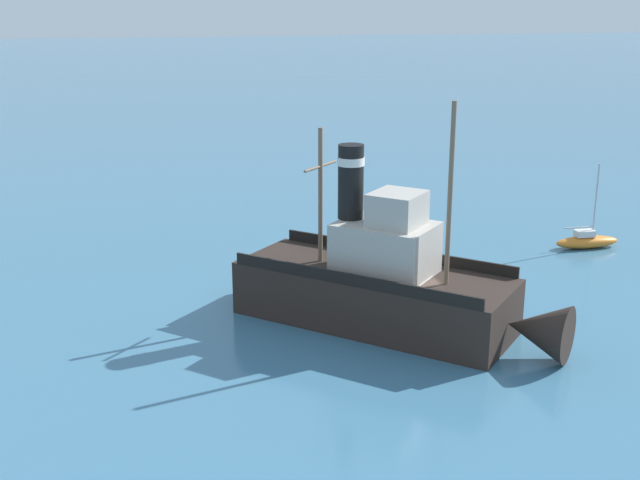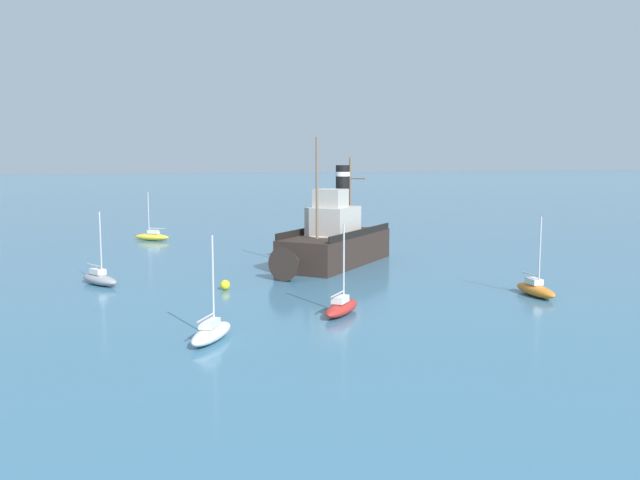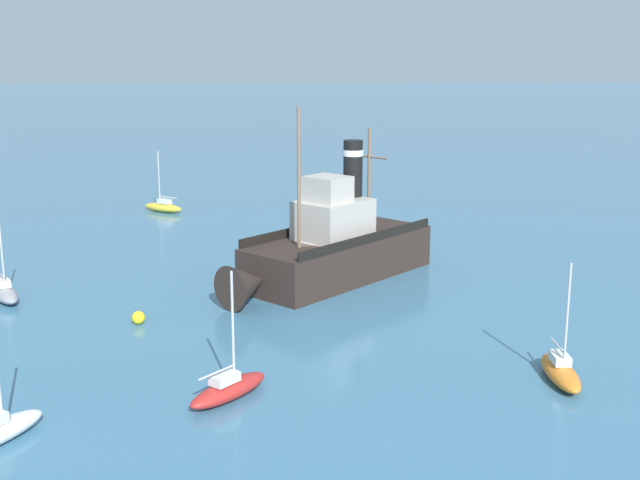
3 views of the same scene
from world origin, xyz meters
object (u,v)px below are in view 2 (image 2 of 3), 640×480
sailboat_white (211,332)px  mooring_buoy (225,285)px  sailboat_orange (535,289)px  sailboat_yellow (152,236)px  sailboat_red (341,307)px  sailboat_grey (100,278)px  old_tugboat (333,242)px

sailboat_white → mooring_buoy: sailboat_white is taller
sailboat_orange → sailboat_white: bearing=11.9°
sailboat_yellow → mooring_buoy: (-2.88, 27.70, -0.11)m
sailboat_orange → mooring_buoy: bearing=-22.9°
sailboat_red → sailboat_yellow: same height
sailboat_grey → sailboat_orange: bearing=155.3°
sailboat_yellow → sailboat_grey: bearing=78.4°
old_tugboat → sailboat_yellow: bearing=-58.5°
sailboat_red → sailboat_orange: bearing=-175.0°
sailboat_red → sailboat_orange: 13.02m
sailboat_grey → mooring_buoy: 8.77m
old_tugboat → sailboat_white: 22.73m
sailboat_red → sailboat_white: size_ratio=1.00×
sailboat_yellow → sailboat_white: size_ratio=1.00×
old_tugboat → sailboat_red: bearing=73.3°
old_tugboat → sailboat_red: old_tugboat is taller
mooring_buoy → sailboat_yellow: bearing=-84.1°
sailboat_white → sailboat_yellow: bearing=-89.6°
sailboat_red → mooring_buoy: bearing=-60.7°
sailboat_yellow → sailboat_white: (-0.27, 39.56, 0.00)m
sailboat_grey → mooring_buoy: sailboat_grey is taller
old_tugboat → sailboat_yellow: size_ratio=2.59×
sailboat_red → sailboat_grey: 18.00m
sailboat_grey → sailboat_yellow: bearing=-101.6°
sailboat_red → mooring_buoy: (4.88, -8.69, -0.11)m
mooring_buoy → old_tugboat: bearing=-143.2°
old_tugboat → mooring_buoy: old_tugboat is taller
old_tugboat → sailboat_grey: bearing=9.9°
sailboat_red → sailboat_orange: same height
sailboat_grey → mooring_buoy: (-7.70, 4.19, -0.11)m
sailboat_orange → sailboat_grey: same height
sailboat_orange → mooring_buoy: size_ratio=7.65×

